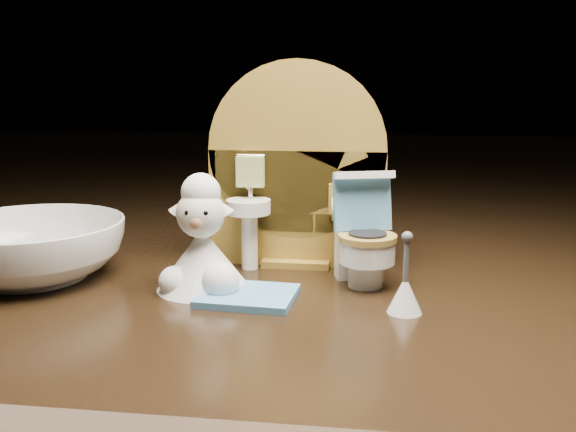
# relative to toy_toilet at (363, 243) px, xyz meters

# --- Properties ---
(backdrop_panel) EXTENTS (0.13, 0.05, 0.15)m
(backdrop_panel) POSITION_rel_toy_toilet_xyz_m (-0.05, 0.04, 0.04)
(backdrop_panel) COLOR olive
(backdrop_panel) RESTS_ON ground
(toy_toilet) EXTENTS (0.04, 0.05, 0.08)m
(toy_toilet) POSITION_rel_toy_toilet_xyz_m (0.00, 0.00, 0.00)
(toy_toilet) COLOR white
(toy_toilet) RESTS_ON ground
(bath_mat) EXTENTS (0.06, 0.05, 0.00)m
(bath_mat) POSITION_rel_toy_toilet_xyz_m (-0.07, -0.04, -0.03)
(bath_mat) COLOR #5797C2
(bath_mat) RESTS_ON ground
(toilet_brush) EXTENTS (0.02, 0.02, 0.05)m
(toilet_brush) POSITION_rel_toy_toilet_xyz_m (0.03, -0.05, -0.02)
(toilet_brush) COLOR white
(toilet_brush) RESTS_ON ground
(plush_lamb) EXTENTS (0.06, 0.06, 0.08)m
(plush_lamb) POSITION_rel_toy_toilet_xyz_m (-0.10, -0.03, -0.00)
(plush_lamb) COLOR white
(plush_lamb) RESTS_ON ground
(ceramic_bowl) EXTENTS (0.15, 0.15, 0.04)m
(ceramic_bowl) POSITION_rel_toy_toilet_xyz_m (-0.23, -0.02, -0.01)
(ceramic_bowl) COLOR white
(ceramic_bowl) RESTS_ON ground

